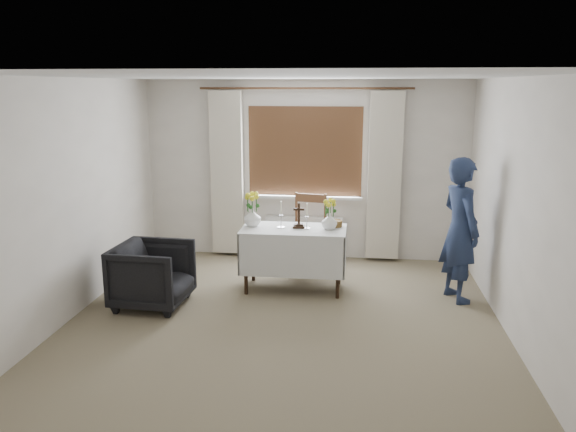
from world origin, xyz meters
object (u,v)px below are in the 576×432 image
object	(u,v)px
wooden_chair	(307,234)
person	(460,230)
armchair	(153,275)
flower_vase_left	(252,217)
altar_table	(294,259)
flower_vase_right	(329,221)
wooden_cross	(299,216)

from	to	relation	value
wooden_chair	person	distance (m)	2.01
armchair	flower_vase_left	bearing A→B (deg)	-49.56
altar_table	wooden_chair	size ratio (longest dim) A/B	1.22
altar_table	person	size ratio (longest dim) A/B	0.75
wooden_chair	person	bearing A→B (deg)	-13.91
wooden_chair	person	size ratio (longest dim) A/B	0.61
person	flower_vase_left	distance (m)	2.41
armchair	flower_vase_right	bearing A→B (deg)	-66.34
wooden_chair	flower_vase_left	size ratio (longest dim) A/B	4.74
altar_table	armchair	world-z (taller)	altar_table
altar_table	flower_vase_left	distance (m)	0.71
altar_table	flower_vase_right	world-z (taller)	flower_vase_right
armchair	flower_vase_right	xyz separation A→B (m)	(1.93, 0.71, 0.50)
wooden_cross	flower_vase_left	size ratio (longest dim) A/B	1.41
wooden_cross	armchair	bearing A→B (deg)	-160.08
altar_table	flower_vase_right	bearing A→B (deg)	1.33
wooden_chair	wooden_cross	size ratio (longest dim) A/B	3.35
wooden_cross	flower_vase_left	distance (m)	0.57
wooden_cross	flower_vase_right	distance (m)	0.37
armchair	flower_vase_left	size ratio (longest dim) A/B	3.68
altar_table	flower_vase_left	xyz separation A→B (m)	(-0.51, 0.05, 0.49)
altar_table	wooden_chair	bearing A→B (deg)	83.00
wooden_chair	flower_vase_right	size ratio (longest dim) A/B	5.27
armchair	wooden_cross	world-z (taller)	wooden_cross
armchair	person	world-z (taller)	person
altar_table	flower_vase_right	xyz separation A→B (m)	(0.42, 0.01, 0.48)
flower_vase_right	wooden_cross	bearing A→B (deg)	177.08
wooden_chair	armchair	world-z (taller)	wooden_chair
armchair	flower_vase_left	distance (m)	1.35
armchair	person	xyz separation A→B (m)	(3.41, 0.62, 0.47)
altar_table	flower_vase_right	distance (m)	0.64
flower_vase_left	armchair	bearing A→B (deg)	-142.91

